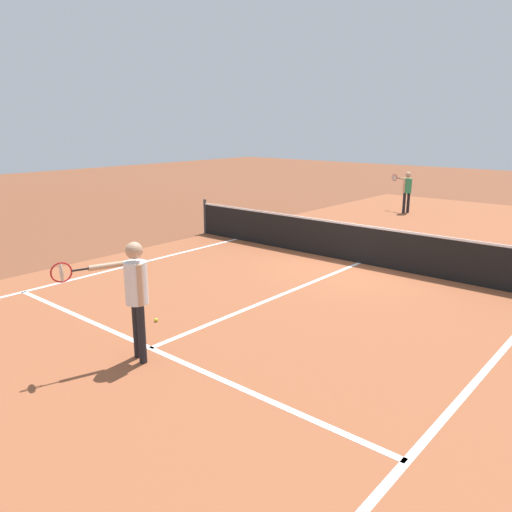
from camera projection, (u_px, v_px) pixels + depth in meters
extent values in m
plane|color=brown|center=(359.00, 263.00, 12.38)|extent=(60.00, 60.00, 0.00)
cube|color=#9E5433|center=(359.00, 263.00, 12.38)|extent=(10.62, 24.40, 0.00)
cube|color=white|center=(45.00, 286.00, 10.58)|extent=(0.10, 11.89, 0.01)
cube|color=white|center=(424.00, 440.00, 5.42)|extent=(0.10, 11.89, 0.01)
cube|color=white|center=(151.00, 348.00, 7.67)|extent=(8.22, 0.10, 0.01)
cube|color=white|center=(279.00, 295.00, 10.02)|extent=(0.10, 6.40, 0.01)
cylinder|color=#33383D|center=(205.00, 216.00, 15.65)|extent=(0.09, 0.09, 1.07)
cube|color=black|center=(360.00, 245.00, 12.27)|extent=(10.84, 0.02, 0.91)
cube|color=white|center=(361.00, 226.00, 12.15)|extent=(10.84, 0.03, 0.05)
cylinder|color=black|center=(142.00, 334.00, 7.11)|extent=(0.11, 0.11, 0.86)
cylinder|color=black|center=(137.00, 329.00, 7.29)|extent=(0.11, 0.11, 0.86)
cylinder|color=white|center=(136.00, 283.00, 7.01)|extent=(0.32, 0.32, 0.61)
sphere|color=tan|center=(134.00, 250.00, 6.89)|extent=(0.24, 0.24, 0.24)
cylinder|color=tan|center=(140.00, 285.00, 6.87)|extent=(0.08, 0.08, 0.59)
cylinder|color=tan|center=(110.00, 265.00, 6.94)|extent=(0.26, 0.58, 0.08)
cylinder|color=black|center=(80.00, 270.00, 6.73)|extent=(0.09, 0.22, 0.03)
torus|color=red|center=(61.00, 272.00, 6.61)|extent=(0.11, 0.28, 0.28)
cylinder|color=silver|center=(61.00, 272.00, 6.61)|extent=(0.24, 0.08, 0.25)
cylinder|color=black|center=(404.00, 203.00, 19.27)|extent=(0.11, 0.11, 0.77)
cylinder|color=black|center=(408.00, 203.00, 19.37)|extent=(0.11, 0.11, 0.77)
cylinder|color=#338C59|center=(407.00, 186.00, 19.16)|extent=(0.32, 0.32, 0.54)
sphere|color=tan|center=(408.00, 175.00, 19.05)|extent=(0.21, 0.21, 0.21)
cylinder|color=tan|center=(404.00, 186.00, 19.07)|extent=(0.08, 0.08, 0.53)
cylinder|color=tan|center=(406.00, 179.00, 19.40)|extent=(0.52, 0.26, 0.08)
cylinder|color=black|center=(399.00, 178.00, 19.72)|extent=(0.22, 0.10, 0.03)
torus|color=red|center=(394.00, 178.00, 19.92)|extent=(0.27, 0.12, 0.28)
cylinder|color=silver|center=(394.00, 178.00, 19.92)|extent=(0.09, 0.24, 0.25)
sphere|color=#CCE033|center=(156.00, 320.00, 8.69)|extent=(0.07, 0.07, 0.07)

